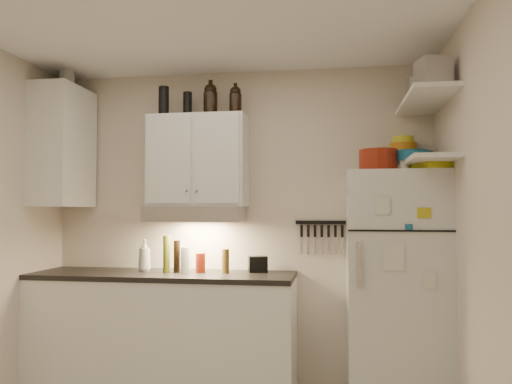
# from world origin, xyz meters

# --- Properties ---
(back_wall) EXTENTS (3.20, 0.02, 2.60)m
(back_wall) POSITION_xyz_m (0.00, 1.51, 1.30)
(back_wall) COLOR beige
(back_wall) RESTS_ON ground
(right_wall) EXTENTS (0.02, 3.00, 2.60)m
(right_wall) POSITION_xyz_m (1.61, 0.00, 1.30)
(right_wall) COLOR beige
(right_wall) RESTS_ON ground
(base_cabinet) EXTENTS (2.10, 0.60, 0.88)m
(base_cabinet) POSITION_xyz_m (-0.55, 1.20, 0.44)
(base_cabinet) COLOR white
(base_cabinet) RESTS_ON floor
(countertop) EXTENTS (2.10, 0.62, 0.04)m
(countertop) POSITION_xyz_m (-0.55, 1.20, 0.90)
(countertop) COLOR black
(countertop) RESTS_ON base_cabinet
(upper_cabinet) EXTENTS (0.80, 0.33, 0.75)m
(upper_cabinet) POSITION_xyz_m (-0.30, 1.33, 1.83)
(upper_cabinet) COLOR white
(upper_cabinet) RESTS_ON back_wall
(side_cabinet) EXTENTS (0.33, 0.55, 1.00)m
(side_cabinet) POSITION_xyz_m (-1.44, 1.20, 1.95)
(side_cabinet) COLOR white
(side_cabinet) RESTS_ON left_wall
(range_hood) EXTENTS (0.76, 0.46, 0.12)m
(range_hood) POSITION_xyz_m (-0.30, 1.27, 1.39)
(range_hood) COLOR silver
(range_hood) RESTS_ON back_wall
(fridge) EXTENTS (0.70, 0.68, 1.70)m
(fridge) POSITION_xyz_m (1.25, 1.16, 0.85)
(fridge) COLOR silver
(fridge) RESTS_ON floor
(shelf_hi) EXTENTS (0.30, 0.95, 0.03)m
(shelf_hi) POSITION_xyz_m (1.45, 1.02, 2.20)
(shelf_hi) COLOR white
(shelf_hi) RESTS_ON right_wall
(shelf_lo) EXTENTS (0.30, 0.95, 0.03)m
(shelf_lo) POSITION_xyz_m (1.45, 1.02, 1.76)
(shelf_lo) COLOR white
(shelf_lo) RESTS_ON right_wall
(knife_strip) EXTENTS (0.42, 0.02, 0.03)m
(knife_strip) POSITION_xyz_m (0.70, 1.49, 1.32)
(knife_strip) COLOR black
(knife_strip) RESTS_ON back_wall
(dutch_oven) EXTENTS (0.32, 0.32, 0.16)m
(dutch_oven) POSITION_xyz_m (1.13, 1.08, 1.78)
(dutch_oven) COLOR maroon
(dutch_oven) RESTS_ON fridge
(book_stack) EXTENTS (0.29, 0.32, 0.09)m
(book_stack) POSITION_xyz_m (1.48, 0.95, 1.74)
(book_stack) COLOR gold
(book_stack) RESTS_ON fridge
(spice_jar) EXTENTS (0.08, 0.08, 0.11)m
(spice_jar) POSITION_xyz_m (1.31, 1.04, 1.76)
(spice_jar) COLOR silver
(spice_jar) RESTS_ON fridge
(stock_pot) EXTENTS (0.35, 0.35, 0.21)m
(stock_pot) POSITION_xyz_m (1.50, 1.28, 2.32)
(stock_pot) COLOR silver
(stock_pot) RESTS_ON shelf_hi
(tin_a) EXTENTS (0.27, 0.26, 0.21)m
(tin_a) POSITION_xyz_m (1.53, 1.00, 2.32)
(tin_a) COLOR #AAAAAD
(tin_a) RESTS_ON shelf_hi
(tin_b) EXTENTS (0.23, 0.23, 0.19)m
(tin_b) POSITION_xyz_m (1.45, 0.71, 2.31)
(tin_b) COLOR #AAAAAD
(tin_b) RESTS_ON shelf_hi
(bowl_teal) EXTENTS (0.26, 0.26, 0.11)m
(bowl_teal) POSITION_xyz_m (1.40, 1.34, 1.83)
(bowl_teal) COLOR #16577B
(bowl_teal) RESTS_ON shelf_lo
(bowl_orange) EXTENTS (0.21, 0.21, 0.06)m
(bowl_orange) POSITION_xyz_m (1.35, 1.38, 1.91)
(bowl_orange) COLOR orange
(bowl_orange) RESTS_ON bowl_teal
(bowl_yellow) EXTENTS (0.16, 0.16, 0.05)m
(bowl_yellow) POSITION_xyz_m (1.35, 1.38, 1.97)
(bowl_yellow) COLOR gold
(bowl_yellow) RESTS_ON bowl_orange
(plates) EXTENTS (0.30, 0.30, 0.07)m
(plates) POSITION_xyz_m (1.38, 1.08, 1.81)
(plates) COLOR #16577B
(plates) RESTS_ON shelf_lo
(growler_a) EXTENTS (0.14, 0.14, 0.27)m
(growler_a) POSITION_xyz_m (-0.20, 1.33, 2.34)
(growler_a) COLOR black
(growler_a) RESTS_ON upper_cabinet
(growler_b) EXTENTS (0.13, 0.13, 0.24)m
(growler_b) POSITION_xyz_m (0.01, 1.31, 2.32)
(growler_b) COLOR black
(growler_b) RESTS_ON upper_cabinet
(thermos_a) EXTENTS (0.10, 0.10, 0.21)m
(thermos_a) POSITION_xyz_m (-0.41, 1.38, 2.31)
(thermos_a) COLOR black
(thermos_a) RESTS_ON upper_cabinet
(thermos_b) EXTENTS (0.10, 0.10, 0.25)m
(thermos_b) POSITION_xyz_m (-0.59, 1.30, 2.32)
(thermos_b) COLOR black
(thermos_b) RESTS_ON upper_cabinet
(side_jar) EXTENTS (0.16, 0.16, 0.17)m
(side_jar) POSITION_xyz_m (-1.43, 1.25, 2.53)
(side_jar) COLOR silver
(side_jar) RESTS_ON side_cabinet
(soap_bottle) EXTENTS (0.15, 0.15, 0.29)m
(soap_bottle) POSITION_xyz_m (-0.74, 1.27, 1.07)
(soap_bottle) COLOR white
(soap_bottle) RESTS_ON countertop
(pepper_mill) EXTENTS (0.07, 0.07, 0.19)m
(pepper_mill) POSITION_xyz_m (-0.05, 1.25, 1.02)
(pepper_mill) COLOR brown
(pepper_mill) RESTS_ON countertop
(oil_bottle) EXTENTS (0.06, 0.06, 0.29)m
(oil_bottle) POSITION_xyz_m (-0.53, 1.22, 1.07)
(oil_bottle) COLOR #595F17
(oil_bottle) RESTS_ON countertop
(vinegar_bottle) EXTENTS (0.06, 0.06, 0.26)m
(vinegar_bottle) POSITION_xyz_m (-0.45, 1.24, 1.05)
(vinegar_bottle) COLOR black
(vinegar_bottle) RESTS_ON countertop
(clear_bottle) EXTENTS (0.08, 0.08, 0.21)m
(clear_bottle) POSITION_xyz_m (-0.37, 1.21, 1.02)
(clear_bottle) COLOR silver
(clear_bottle) RESTS_ON countertop
(red_jar) EXTENTS (0.10, 0.10, 0.16)m
(red_jar) POSITION_xyz_m (-0.26, 1.26, 1.00)
(red_jar) COLOR maroon
(red_jar) RESTS_ON countertop
(caddy) EXTENTS (0.17, 0.14, 0.13)m
(caddy) POSITION_xyz_m (0.19, 1.35, 0.98)
(caddy) COLOR black
(caddy) RESTS_ON countertop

